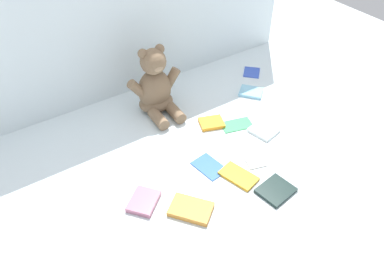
{
  "coord_description": "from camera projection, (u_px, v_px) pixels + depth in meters",
  "views": [
    {
      "loc": [
        -0.6,
        -1.01,
        1.03
      ],
      "look_at": [
        0.0,
        -0.1,
        0.1
      ],
      "focal_mm": 36.22,
      "sensor_mm": 36.0,
      "label": 1
    }
  ],
  "objects": [
    {
      "name": "ground_plane",
      "position": [
        177.0,
        134.0,
        1.56
      ],
      "size": [
        3.2,
        3.2,
        0.0
      ],
      "primitive_type": "plane",
      "color": "silver"
    },
    {
      "name": "book_case_7",
      "position": [
        264.0,
        130.0,
        1.57
      ],
      "size": [
        0.11,
        0.12,
        0.01
      ],
      "primitive_type": "cube",
      "rotation": [
        0.0,
        0.0,
        3.36
      ],
      "color": "white",
      "rests_on": "ground_plane"
    },
    {
      "name": "book_case_6",
      "position": [
        253.0,
        157.0,
        1.45
      ],
      "size": [
        0.1,
        0.12,
        0.01
      ],
      "primitive_type": "cube",
      "rotation": [
        0.0,
        0.0,
        5.98
      ],
      "color": "#A6A6A1",
      "rests_on": "ground_plane"
    },
    {
      "name": "book_case_8",
      "position": [
        237.0,
        125.0,
        1.6
      ],
      "size": [
        0.14,
        0.1,
        0.01
      ],
      "primitive_type": "cube",
      "rotation": [
        0.0,
        0.0,
        1.3
      ],
      "color": "#3A995C",
      "rests_on": "ground_plane"
    },
    {
      "name": "book_case_10",
      "position": [
        252.0,
        72.0,
        1.91
      ],
      "size": [
        0.12,
        0.12,
        0.01
      ],
      "primitive_type": "cube",
      "rotation": [
        0.0,
        0.0,
        5.5
      ],
      "color": "blue",
      "rests_on": "ground_plane"
    },
    {
      "name": "book_case_5",
      "position": [
        191.0,
        209.0,
        1.26
      ],
      "size": [
        0.15,
        0.16,
        0.02
      ],
      "primitive_type": "cube",
      "rotation": [
        0.0,
        0.0,
        3.8
      ],
      "color": "#C9802E",
      "rests_on": "ground_plane"
    },
    {
      "name": "book_case_9",
      "position": [
        210.0,
        166.0,
        1.42
      ],
      "size": [
        0.1,
        0.13,
        0.01
      ],
      "primitive_type": "cube",
      "rotation": [
        0.0,
        0.0,
        0.14
      ],
      "color": "#2253A4",
      "rests_on": "ground_plane"
    },
    {
      "name": "backdrop_drape",
      "position": [
        123.0,
        8.0,
        1.56
      ],
      "size": [
        1.67,
        0.03,
        0.78
      ],
      "primitive_type": "cube",
      "color": "silver",
      "rests_on": "ground_plane"
    },
    {
      "name": "teddy_bear",
      "position": [
        156.0,
        88.0,
        1.62
      ],
      "size": [
        0.24,
        0.22,
        0.29
      ],
      "rotation": [
        0.0,
        0.0,
        -0.04
      ],
      "color": "#7A6047",
      "rests_on": "ground_plane"
    },
    {
      "name": "book_case_1",
      "position": [
        144.0,
        201.0,
        1.28
      ],
      "size": [
        0.14,
        0.13,
        0.02
      ],
      "primitive_type": "cube",
      "rotation": [
        0.0,
        0.0,
        2.25
      ],
      "color": "#AC637E",
      "rests_on": "ground_plane"
    },
    {
      "name": "book_case_4",
      "position": [
        251.0,
        92.0,
        1.77
      ],
      "size": [
        0.13,
        0.13,
        0.01
      ],
      "primitive_type": "cube",
      "rotation": [
        0.0,
        0.0,
        3.83
      ],
      "color": "#81C1DF",
      "rests_on": "ground_plane"
    },
    {
      "name": "book_case_2",
      "position": [
        212.0,
        123.0,
        1.6
      ],
      "size": [
        0.12,
        0.11,
        0.02
      ],
      "primitive_type": "cube",
      "rotation": [
        0.0,
        0.0,
        1.23
      ],
      "color": "orange",
      "rests_on": "ground_plane"
    },
    {
      "name": "book_case_3",
      "position": [
        276.0,
        190.0,
        1.32
      ],
      "size": [
        0.13,
        0.12,
        0.01
      ],
      "primitive_type": "cube",
      "rotation": [
        0.0,
        0.0,
        1.72
      ],
      "color": "black",
      "rests_on": "ground_plane"
    },
    {
      "name": "book_case_0",
      "position": [
        239.0,
        176.0,
        1.38
      ],
      "size": [
        0.11,
        0.15,
        0.01
      ],
      "primitive_type": "cube",
      "rotation": [
        0.0,
        0.0,
        0.27
      ],
      "color": "orange",
      "rests_on": "ground_plane"
    }
  ]
}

